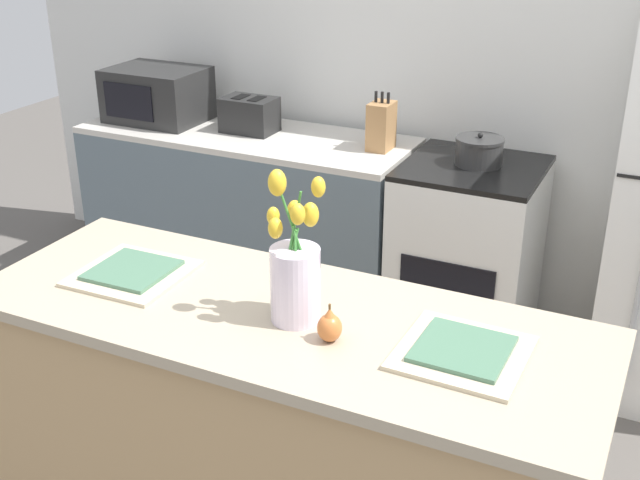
{
  "coord_description": "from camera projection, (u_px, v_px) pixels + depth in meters",
  "views": [
    {
      "loc": [
        0.94,
        -1.7,
        2.02
      ],
      "look_at": [
        0.0,
        0.25,
        1.05
      ],
      "focal_mm": 45.0,
      "sensor_mm": 36.0,
      "label": 1
    }
  ],
  "objects": [
    {
      "name": "stove_range",
      "position": [
        466.0,
        256.0,
        3.69
      ],
      "size": [
        0.6,
        0.61,
        0.88
      ],
      "color": "silver",
      "rests_on": "ground_plane"
    },
    {
      "name": "back_wall",
      "position": [
        485.0,
        40.0,
        3.69
      ],
      "size": [
        5.2,
        0.08,
        2.7
      ],
      "color": "silver",
      "rests_on": "ground_plane"
    },
    {
      "name": "kitchen_island",
      "position": [
        284.0,
        447.0,
        2.41
      ],
      "size": [
        1.8,
        0.66,
        0.93
      ],
      "color": "tan",
      "rests_on": "ground_plane"
    },
    {
      "name": "back_counter",
      "position": [
        249.0,
        214.0,
        4.15
      ],
      "size": [
        1.68,
        0.6,
        0.88
      ],
      "color": "slate",
      "rests_on": "ground_plane"
    },
    {
      "name": "microwave",
      "position": [
        157.0,
        95.0,
        4.12
      ],
      "size": [
        0.48,
        0.37,
        0.27
      ],
      "color": "black",
      "rests_on": "back_counter"
    },
    {
      "name": "knife_block",
      "position": [
        381.0,
        126.0,
        3.68
      ],
      "size": [
        0.1,
        0.14,
        0.27
      ],
      "color": "#A37547",
      "rests_on": "back_counter"
    },
    {
      "name": "plate_setting_left",
      "position": [
        132.0,
        272.0,
        2.42
      ],
      "size": [
        0.32,
        0.32,
        0.02
      ],
      "color": "beige",
      "rests_on": "kitchen_island"
    },
    {
      "name": "cooking_pot",
      "position": [
        479.0,
        151.0,
        3.5
      ],
      "size": [
        0.21,
        0.21,
        0.15
      ],
      "color": "#2D2D2D",
      "rests_on": "stove_range"
    },
    {
      "name": "plate_setting_right",
      "position": [
        462.0,
        351.0,
        2.02
      ],
      "size": [
        0.32,
        0.32,
        0.02
      ],
      "color": "beige",
      "rests_on": "kitchen_island"
    },
    {
      "name": "toaster",
      "position": [
        249.0,
        115.0,
        3.95
      ],
      "size": [
        0.28,
        0.18,
        0.17
      ],
      "color": "black",
      "rests_on": "back_counter"
    },
    {
      "name": "flower_vase",
      "position": [
        295.0,
        273.0,
        2.13
      ],
      "size": [
        0.17,
        0.14,
        0.43
      ],
      "color": "silver",
      "rests_on": "kitchen_island"
    },
    {
      "name": "pear_figurine",
      "position": [
        330.0,
        326.0,
        2.07
      ],
      "size": [
        0.07,
        0.07,
        0.11
      ],
      "color": "#C66B33",
      "rests_on": "kitchen_island"
    }
  ]
}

